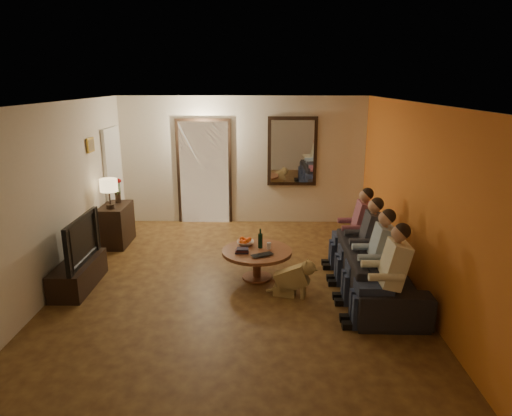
{
  "coord_description": "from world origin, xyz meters",
  "views": [
    {
      "loc": [
        0.39,
        -6.24,
        2.87
      ],
      "look_at": [
        0.3,
        0.3,
        1.05
      ],
      "focal_mm": 32.0,
      "sensor_mm": 36.0,
      "label": 1
    }
  ],
  "objects_px": {
    "sofa": "(376,270)",
    "bowl": "(245,243)",
    "tv_stand": "(78,274)",
    "person_c": "(366,245)",
    "tv": "(75,240)",
    "wine_bottle": "(260,238)",
    "laptop": "(264,256)",
    "person_d": "(357,232)",
    "table_lamp": "(109,194)",
    "person_a": "(388,280)",
    "coffee_table": "(257,264)",
    "person_b": "(376,261)",
    "dog": "(292,277)",
    "dresser": "(116,225)"
  },
  "relations": [
    {
      "from": "person_a",
      "to": "coffee_table",
      "type": "height_order",
      "value": "person_a"
    },
    {
      "from": "tv",
      "to": "wine_bottle",
      "type": "relative_size",
      "value": 3.73
    },
    {
      "from": "person_c",
      "to": "dog",
      "type": "xyz_separation_m",
      "value": [
        -1.08,
        -0.42,
        -0.32
      ]
    },
    {
      "from": "person_b",
      "to": "dog",
      "type": "height_order",
      "value": "person_b"
    },
    {
      "from": "laptop",
      "to": "bowl",
      "type": "bearing_deg",
      "value": 91.35
    },
    {
      "from": "tv_stand",
      "to": "coffee_table",
      "type": "xyz_separation_m",
      "value": [
        2.57,
        0.34,
        0.03
      ]
    },
    {
      "from": "tv",
      "to": "person_b",
      "type": "height_order",
      "value": "person_b"
    },
    {
      "from": "person_b",
      "to": "wine_bottle",
      "type": "relative_size",
      "value": 3.87
    },
    {
      "from": "tv_stand",
      "to": "coffee_table",
      "type": "bearing_deg",
      "value": 7.5
    },
    {
      "from": "person_a",
      "to": "laptop",
      "type": "distance_m",
      "value": 1.83
    },
    {
      "from": "person_c",
      "to": "bowl",
      "type": "distance_m",
      "value": 1.8
    },
    {
      "from": "dresser",
      "to": "dog",
      "type": "relative_size",
      "value": 1.47
    },
    {
      "from": "coffee_table",
      "to": "bowl",
      "type": "relative_size",
      "value": 4.02
    },
    {
      "from": "dresser",
      "to": "person_a",
      "type": "relative_size",
      "value": 0.68
    },
    {
      "from": "dog",
      "to": "tv_stand",
      "type": "bearing_deg",
      "value": -171.11
    },
    {
      "from": "tv",
      "to": "sofa",
      "type": "distance_m",
      "value": 4.26
    },
    {
      "from": "person_c",
      "to": "laptop",
      "type": "distance_m",
      "value": 1.48
    },
    {
      "from": "table_lamp",
      "to": "tv_stand",
      "type": "relative_size",
      "value": 0.46
    },
    {
      "from": "person_b",
      "to": "bowl",
      "type": "height_order",
      "value": "person_b"
    },
    {
      "from": "tv",
      "to": "bowl",
      "type": "xyz_separation_m",
      "value": [
        2.39,
        0.56,
        -0.24
      ]
    },
    {
      "from": "tv_stand",
      "to": "dresser",
      "type": "bearing_deg",
      "value": 90.0
    },
    {
      "from": "person_d",
      "to": "laptop",
      "type": "relative_size",
      "value": 3.65
    },
    {
      "from": "wine_bottle",
      "to": "person_c",
      "type": "bearing_deg",
      "value": -9.63
    },
    {
      "from": "dresser",
      "to": "person_c",
      "type": "xyz_separation_m",
      "value": [
        4.14,
        -1.63,
        0.23
      ]
    },
    {
      "from": "dresser",
      "to": "tv_stand",
      "type": "relative_size",
      "value": 0.71
    },
    {
      "from": "sofa",
      "to": "person_c",
      "type": "relative_size",
      "value": 1.9
    },
    {
      "from": "coffee_table",
      "to": "tv_stand",
      "type": "bearing_deg",
      "value": -172.5
    },
    {
      "from": "table_lamp",
      "to": "person_b",
      "type": "relative_size",
      "value": 0.45
    },
    {
      "from": "person_b",
      "to": "person_c",
      "type": "relative_size",
      "value": 1.0
    },
    {
      "from": "tv_stand",
      "to": "person_b",
      "type": "bearing_deg",
      "value": -5.8
    },
    {
      "from": "tv",
      "to": "bowl",
      "type": "distance_m",
      "value": 2.46
    },
    {
      "from": "dresser",
      "to": "sofa",
      "type": "distance_m",
      "value": 4.66
    },
    {
      "from": "person_b",
      "to": "wine_bottle",
      "type": "xyz_separation_m",
      "value": [
        -1.52,
        0.86,
        0.01
      ]
    },
    {
      "from": "person_b",
      "to": "dog",
      "type": "relative_size",
      "value": 2.14
    },
    {
      "from": "person_b",
      "to": "wine_bottle",
      "type": "height_order",
      "value": "person_b"
    },
    {
      "from": "tv_stand",
      "to": "person_d",
      "type": "height_order",
      "value": "person_d"
    },
    {
      "from": "table_lamp",
      "to": "wine_bottle",
      "type": "xyz_separation_m",
      "value": [
        2.62,
        -1.15,
        -0.4
      ]
    },
    {
      "from": "coffee_table",
      "to": "wine_bottle",
      "type": "relative_size",
      "value": 3.36
    },
    {
      "from": "tv_stand",
      "to": "person_c",
      "type": "relative_size",
      "value": 0.97
    },
    {
      "from": "person_a",
      "to": "person_d",
      "type": "relative_size",
      "value": 1.0
    },
    {
      "from": "sofa",
      "to": "table_lamp",
      "type": "bearing_deg",
      "value": 69.17
    },
    {
      "from": "person_a",
      "to": "coffee_table",
      "type": "xyz_separation_m",
      "value": [
        -1.57,
        1.36,
        -0.38
      ]
    },
    {
      "from": "sofa",
      "to": "bowl",
      "type": "distance_m",
      "value": 1.98
    },
    {
      "from": "dresser",
      "to": "wine_bottle",
      "type": "xyz_separation_m",
      "value": [
        2.62,
        -1.37,
        0.24
      ]
    },
    {
      "from": "person_d",
      "to": "wine_bottle",
      "type": "relative_size",
      "value": 3.87
    },
    {
      "from": "person_a",
      "to": "wine_bottle",
      "type": "xyz_separation_m",
      "value": [
        -1.52,
        1.46,
        0.01
      ]
    },
    {
      "from": "person_d",
      "to": "laptop",
      "type": "xyz_separation_m",
      "value": [
        -1.47,
        -0.72,
        -0.14
      ]
    },
    {
      "from": "person_a",
      "to": "laptop",
      "type": "bearing_deg",
      "value": 143.77
    },
    {
      "from": "dog",
      "to": "bowl",
      "type": "bearing_deg",
      "value": 143.3
    },
    {
      "from": "dog",
      "to": "person_d",
      "type": "bearing_deg",
      "value": 56.78
    }
  ]
}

